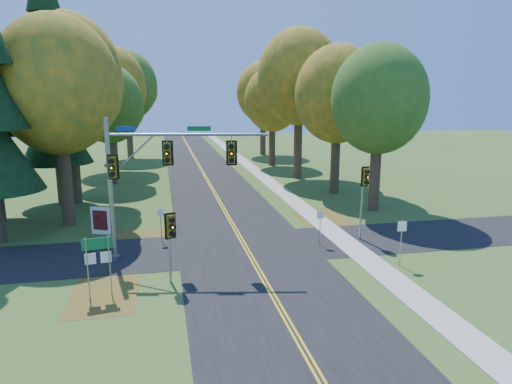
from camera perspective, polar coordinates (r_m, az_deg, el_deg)
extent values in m
plane|color=#38551E|center=(25.61, -0.53, -8.33)|extent=(160.00, 160.00, 0.00)
cube|color=black|center=(25.60, -0.53, -8.31)|extent=(8.00, 160.00, 0.02)
cube|color=black|center=(27.45, -1.35, -6.88)|extent=(60.00, 6.00, 0.02)
cube|color=gold|center=(25.58, -0.75, -8.29)|extent=(0.10, 160.00, 0.01)
cube|color=gold|center=(25.62, -0.31, -8.26)|extent=(0.10, 160.00, 0.01)
cube|color=#9E998E|center=(27.42, 12.39, -7.15)|extent=(1.60, 160.00, 0.06)
cube|color=brown|center=(29.00, -14.91, -6.25)|extent=(4.00, 6.00, 0.00)
cube|color=brown|center=(32.92, 9.10, -3.79)|extent=(3.50, 8.00, 0.00)
cube|color=brown|center=(22.57, -18.37, -11.87)|extent=(3.00, 5.00, 0.00)
cylinder|color=#38281C|center=(33.93, -22.72, 1.73)|extent=(0.86, 0.86, 6.75)
ellipsoid|color=orange|center=(33.48, -23.60, 12.17)|extent=(8.00, 8.00, 9.20)
sphere|color=orange|center=(34.38, -20.43, 11.05)|extent=(4.80, 4.80, 4.80)
sphere|color=orange|center=(33.02, -26.44, 13.33)|extent=(4.40, 4.40, 4.40)
cylinder|color=#38281C|center=(36.55, 14.66, 2.42)|extent=(0.83, 0.83, 6.08)
ellipsoid|color=#4A6F22|center=(36.07, 15.14, 11.16)|extent=(7.20, 7.20, 8.28)
sphere|color=#4A6F22|center=(37.70, 16.31, 10.02)|extent=(4.32, 4.32, 4.32)
sphere|color=#4A6F22|center=(34.87, 13.85, 12.39)|extent=(3.96, 3.96, 3.96)
cylinder|color=#38281C|center=(40.70, -21.83, 3.87)|extent=(0.89, 0.89, 7.42)
ellipsoid|color=orange|center=(40.39, -22.60, 13.34)|extent=(8.60, 8.60, 9.89)
sphere|color=orange|center=(41.38, -19.78, 12.30)|extent=(5.16, 5.16, 5.16)
sphere|color=orange|center=(39.88, -25.12, 14.40)|extent=(4.73, 4.73, 4.73)
cylinder|color=#38281C|center=(42.42, 9.88, 4.09)|extent=(0.84, 0.84, 6.30)
ellipsoid|color=orange|center=(42.03, 10.17, 11.96)|extent=(7.60, 7.60, 8.74)
sphere|color=orange|center=(43.67, 11.45, 10.91)|extent=(4.56, 4.56, 4.56)
sphere|color=orange|center=(40.85, 8.84, 13.07)|extent=(4.18, 4.18, 4.18)
cylinder|color=#38281C|center=(48.57, -17.58, 4.30)|extent=(0.81, 0.81, 5.62)
ellipsoid|color=#4A6F22|center=(48.19, -17.98, 10.43)|extent=(6.80, 6.80, 7.82)
sphere|color=#4A6F22|center=(49.11, -16.21, 9.76)|extent=(4.08, 4.08, 4.08)
sphere|color=#4A6F22|center=(47.64, -19.56, 11.13)|extent=(3.74, 3.74, 3.74)
cylinder|color=#38281C|center=(49.57, 5.27, 6.14)|extent=(0.90, 0.90, 7.65)
ellipsoid|color=orange|center=(49.34, 5.43, 14.14)|extent=(8.80, 8.80, 10.12)
sphere|color=orange|center=(51.11, 6.89, 13.05)|extent=(5.28, 5.28, 5.28)
sphere|color=orange|center=(48.10, 3.95, 15.27)|extent=(4.84, 4.84, 4.84)
cylinder|color=#38281C|center=(57.16, -17.40, 6.09)|extent=(0.87, 0.87, 6.98)
ellipsoid|color=orange|center=(56.90, -17.81, 12.46)|extent=(8.20, 8.20, 9.43)
sphere|color=orange|center=(57.99, -16.00, 11.74)|extent=(4.92, 4.92, 4.92)
sphere|color=orange|center=(56.27, -19.44, 13.21)|extent=(4.51, 4.51, 4.51)
cylinder|color=#38281C|center=(58.33, 2.03, 6.19)|extent=(0.82, 0.82, 5.85)
ellipsoid|color=orange|center=(58.02, 2.07, 11.48)|extent=(7.00, 7.00, 8.05)
sphere|color=orange|center=(59.40, 3.15, 10.81)|extent=(4.20, 4.20, 4.20)
sphere|color=orange|center=(57.05, 1.02, 12.18)|extent=(3.85, 3.85, 3.85)
cylinder|color=#38281C|center=(67.88, -15.55, 7.17)|extent=(0.88, 0.88, 7.20)
ellipsoid|color=#4A6F22|center=(67.68, -15.87, 12.69)|extent=(8.40, 8.40, 9.66)
sphere|color=#4A6F22|center=(68.84, -14.34, 12.05)|extent=(5.04, 5.04, 5.04)
sphere|color=#4A6F22|center=(66.97, -17.25, 13.34)|extent=(4.62, 4.62, 4.62)
cylinder|color=#38281C|center=(68.94, 0.87, 7.39)|extent=(0.85, 0.85, 6.53)
ellipsoid|color=orange|center=(68.71, 0.88, 12.38)|extent=(7.80, 7.80, 8.97)
sphere|color=orange|center=(70.20, 1.94, 11.73)|extent=(4.68, 4.68, 4.68)
sphere|color=orange|center=(67.66, -0.12, 13.05)|extent=(4.29, 4.29, 4.29)
cylinder|color=#38281C|center=(31.97, -29.36, -2.72)|extent=(0.50, 0.50, 3.24)
cylinder|color=#38281C|center=(37.10, -29.29, -1.12)|extent=(0.50, 0.50, 2.88)
cylinder|color=#38281C|center=(41.04, -23.31, 0.97)|extent=(0.50, 0.50, 3.42)
cone|color=black|center=(40.49, -23.83, 7.14)|extent=(5.60, 5.60, 5.45)
cone|color=black|center=(40.41, -24.31, 12.64)|extent=(4.57, 4.57, 5.45)
cone|color=black|center=(40.70, -24.81, 18.10)|extent=(3.55, 3.55, 5.45)
cylinder|color=gray|center=(25.40, -17.72, 0.07)|extent=(0.24, 0.24, 7.79)
cylinder|color=gray|center=(26.39, -17.20, -7.87)|extent=(0.49, 0.49, 0.33)
cylinder|color=gray|center=(24.05, -8.57, 7.11)|extent=(8.22, 1.78, 0.16)
cylinder|color=gray|center=(24.75, -15.28, 4.36)|extent=(2.49, 0.59, 2.30)
cylinder|color=gray|center=(24.24, -11.05, 6.58)|extent=(0.04, 0.04, 0.40)
cube|color=#72590C|center=(24.32, -10.97, 4.81)|extent=(0.44, 0.40, 1.11)
cube|color=black|center=(24.32, -10.97, 4.81)|extent=(0.57, 0.15, 1.31)
sphere|color=orange|center=(24.07, -11.08, 4.73)|extent=(0.20, 0.20, 0.20)
cylinder|color=black|center=(24.03, -11.12, 5.57)|extent=(0.30, 0.23, 0.27)
cylinder|color=black|center=(24.07, -11.08, 4.73)|extent=(0.30, 0.23, 0.27)
cylinder|color=black|center=(24.12, -11.05, 3.89)|extent=(0.30, 0.23, 0.27)
cylinder|color=gray|center=(23.87, -3.09, 6.70)|extent=(0.04, 0.04, 0.40)
cube|color=#72590C|center=(23.95, -3.07, 4.90)|extent=(0.44, 0.40, 1.11)
cube|color=black|center=(23.95, -3.07, 4.90)|extent=(0.57, 0.15, 1.31)
sphere|color=orange|center=(23.70, -3.09, 4.82)|extent=(0.20, 0.20, 0.20)
cylinder|color=black|center=(23.65, -3.10, 5.68)|extent=(0.30, 0.23, 0.27)
cylinder|color=black|center=(23.70, -3.09, 4.82)|extent=(0.30, 0.23, 0.27)
cylinder|color=black|center=(23.74, -3.08, 3.97)|extent=(0.30, 0.23, 0.27)
cube|color=#72590C|center=(24.92, -17.41, 2.99)|extent=(0.44, 0.40, 1.11)
cube|color=black|center=(24.92, -17.41, 2.99)|extent=(0.57, 0.15, 1.31)
sphere|color=orange|center=(24.68, -17.58, 2.90)|extent=(0.20, 0.20, 0.20)
cylinder|color=black|center=(24.63, -17.63, 3.71)|extent=(0.30, 0.23, 0.27)
cylinder|color=black|center=(24.68, -17.58, 2.90)|extent=(0.30, 0.23, 0.27)
cylinder|color=black|center=(24.74, -17.53, 2.08)|extent=(0.30, 0.23, 0.27)
cube|color=navy|center=(24.67, -15.97, 7.63)|extent=(0.99, 0.24, 0.24)
cube|color=#0C5926|center=(23.95, -7.13, 7.87)|extent=(1.21, 0.28, 0.24)
cylinder|color=gray|center=(29.04, 13.04, -1.45)|extent=(0.12, 0.12, 4.58)
cube|color=#72590C|center=(28.49, 13.46, 1.91)|extent=(0.40, 0.36, 1.04)
cube|color=black|center=(28.49, 13.46, 1.91)|extent=(0.54, 0.11, 1.23)
sphere|color=orange|center=(28.30, 13.73, 1.82)|extent=(0.19, 0.19, 0.19)
cylinder|color=black|center=(28.24, 13.76, 2.49)|extent=(0.27, 0.20, 0.25)
cylinder|color=black|center=(28.30, 13.73, 1.82)|extent=(0.27, 0.20, 0.25)
cylinder|color=black|center=(28.36, 13.69, 1.16)|extent=(0.27, 0.20, 0.25)
cylinder|color=#9A9EA2|center=(22.40, -10.79, -6.93)|extent=(0.13, 0.13, 3.43)
cube|color=#72590C|center=(21.83, -10.68, -4.17)|extent=(0.45, 0.43, 1.07)
cube|color=black|center=(21.83, -10.68, -4.17)|extent=(0.53, 0.22, 1.27)
sphere|color=orange|center=(21.61, -10.44, -4.33)|extent=(0.19, 0.19, 0.19)
cylinder|color=black|center=(21.52, -10.47, -3.46)|extent=(0.30, 0.25, 0.26)
cylinder|color=black|center=(21.61, -10.44, -4.33)|extent=(0.30, 0.25, 0.26)
cylinder|color=black|center=(21.71, -10.40, -5.20)|extent=(0.30, 0.25, 0.26)
cylinder|color=gray|center=(21.73, -20.30, -8.95)|extent=(0.06, 0.06, 2.83)
cylinder|color=gray|center=(21.74, -17.80, -8.76)|extent=(0.06, 0.06, 2.83)
cube|color=#0D6131|center=(21.40, -19.25, -6.12)|extent=(1.31, 0.24, 0.52)
cube|color=silver|center=(21.40, -19.25, -6.12)|extent=(1.12, 0.18, 0.08)
cube|color=silver|center=(21.61, -20.01, -7.85)|extent=(0.47, 0.11, 0.52)
cube|color=black|center=(21.51, -20.07, -7.07)|extent=(0.47, 0.08, 0.09)
cube|color=silver|center=(21.62, -18.25, -7.71)|extent=(0.47, 0.11, 0.52)
cube|color=black|center=(21.52, -18.30, -6.93)|extent=(0.47, 0.08, 0.09)
cube|color=white|center=(31.38, -18.82, -3.40)|extent=(1.27, 0.66, 1.80)
cube|color=maroon|center=(31.28, -18.92, -3.36)|extent=(0.93, 0.40, 1.30)
cube|color=white|center=(31.82, -19.52, -4.64)|extent=(0.10, 0.10, 0.30)
cube|color=white|center=(31.34, -17.93, -4.78)|extent=(0.10, 0.10, 0.30)
cylinder|color=gray|center=(27.80, 8.00, -4.43)|extent=(0.05, 0.05, 2.17)
cube|color=silver|center=(27.56, 8.05, -2.87)|extent=(0.39, 0.19, 0.44)
cylinder|color=gray|center=(25.37, 17.66, -6.10)|extent=(0.06, 0.06, 2.53)
cube|color=white|center=(25.08, 17.81, -4.12)|extent=(0.48, 0.08, 0.52)
cylinder|color=gray|center=(28.61, -11.78, -4.08)|extent=(0.05, 0.05, 2.18)
cube|color=silver|center=(28.38, -11.84, -2.56)|extent=(0.42, 0.06, 0.44)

